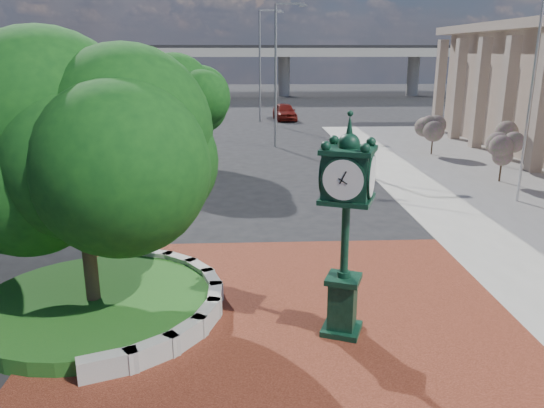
{
  "coord_description": "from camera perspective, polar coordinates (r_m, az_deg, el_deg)",
  "views": [
    {
      "loc": [
        -0.91,
        -12.99,
        6.69
      ],
      "look_at": [
        -0.2,
        1.5,
        2.49
      ],
      "focal_mm": 35.0,
      "sensor_mm": 36.0,
      "label": 1
    }
  ],
  "objects": [
    {
      "name": "street_lamp_near",
      "position": [
        38.03,
        0.77,
        14.72
      ],
      "size": [
        2.2,
        0.29,
        9.82
      ],
      "color": "slate",
      "rests_on": "ground"
    },
    {
      "name": "overpass",
      "position": [
        82.99,
        -2.43,
        16.02
      ],
      "size": [
        90.0,
        12.0,
        7.5
      ],
      "color": "#9E9B93",
      "rests_on": "ground"
    },
    {
      "name": "post_clock",
      "position": [
        12.38,
        7.95,
        -1.65
      ],
      "size": [
        1.38,
        1.38,
        5.36
      ],
      "color": "black",
      "rests_on": "ground"
    },
    {
      "name": "flagpole_b",
      "position": [
        26.14,
        26.16,
        11.06
      ],
      "size": [
        1.54,
        0.37,
        9.97
      ],
      "color": "silver",
      "rests_on": "ground"
    },
    {
      "name": "shrub_far",
      "position": [
        36.94,
        16.94,
        7.51
      ],
      "size": [
        1.2,
        1.2,
        2.2
      ],
      "color": "#38281C",
      "rests_on": "ground"
    },
    {
      "name": "parked_car",
      "position": [
        53.94,
        1.37,
        9.9
      ],
      "size": [
        2.44,
        5.07,
        1.67
      ],
      "primitive_type": "imported",
      "rotation": [
        0.0,
        0.0,
        0.1
      ],
      "color": "#5C110D",
      "rests_on": "ground"
    },
    {
      "name": "tree_planter",
      "position": [
        13.94,
        -19.84,
        2.89
      ],
      "size": [
        5.2,
        5.2,
        6.33
      ],
      "color": "#38281C",
      "rests_on": "ground"
    },
    {
      "name": "shrub_near",
      "position": [
        30.3,
        23.56,
        5.11
      ],
      "size": [
        1.2,
        1.2,
        2.2
      ],
      "color": "#38281C",
      "rests_on": "ground"
    },
    {
      "name": "planter_wall",
      "position": [
        14.6,
        -9.75,
        -10.2
      ],
      "size": [
        2.96,
        6.77,
        0.54
      ],
      "color": "#9E9B93",
      "rests_on": "ground"
    },
    {
      "name": "tree_street",
      "position": [
        31.33,
        -8.58,
        9.63
      ],
      "size": [
        4.4,
        4.4,
        5.45
      ],
      "color": "#38281C",
      "rests_on": "ground"
    },
    {
      "name": "ground",
      "position": [
        14.64,
        1.08,
        -11.06
      ],
      "size": [
        200.0,
        200.0,
        0.0
      ],
      "primitive_type": "plane",
      "color": "black",
      "rests_on": "ground"
    },
    {
      "name": "grass_bed",
      "position": [
        15.09,
        -18.55,
        -10.25
      ],
      "size": [
        6.1,
        6.1,
        0.4
      ],
      "primitive_type": "cylinder",
      "color": "#164E1A",
      "rests_on": "ground"
    },
    {
      "name": "shrub_mid",
      "position": [
        34.59,
        23.68,
        6.31
      ],
      "size": [
        1.2,
        1.2,
        2.2
      ],
      "color": "#38281C",
      "rests_on": "ground"
    },
    {
      "name": "plaza",
      "position": [
        13.75,
        1.37,
        -12.88
      ],
      "size": [
        12.0,
        12.0,
        0.04
      ],
      "primitive_type": "cube",
      "color": "maroon",
      "rests_on": "ground"
    },
    {
      "name": "street_lamp_far",
      "position": [
        52.42,
        -1.04,
        15.49
      ],
      "size": [
        2.33,
        0.53,
        10.41
      ],
      "color": "slate",
      "rests_on": "ground"
    }
  ]
}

